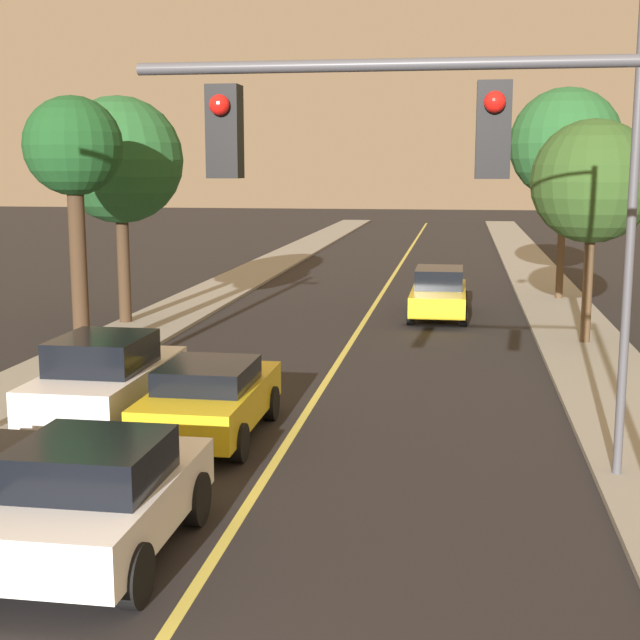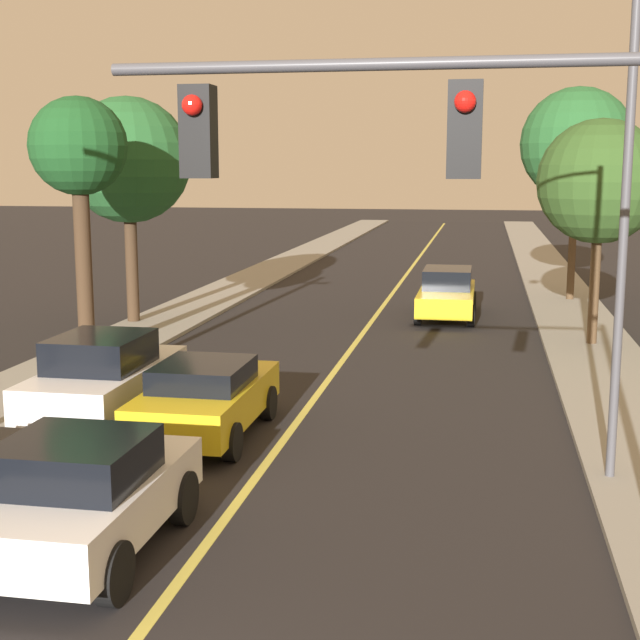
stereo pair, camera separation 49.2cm
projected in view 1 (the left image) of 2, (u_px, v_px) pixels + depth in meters
name	position (u px, v px, depth m)	size (l,w,h in m)	color
road_surface	(395.00, 273.00, 41.42)	(10.30, 80.00, 0.01)	black
sidewalk_left	(261.00, 270.00, 42.40)	(2.50, 80.00, 0.12)	gray
sidewalk_right	(536.00, 275.00, 40.43)	(2.50, 80.00, 0.12)	gray
car_near_lane_front	(97.00, 496.00, 11.12)	(2.05, 3.80, 1.58)	white
car_near_lane_second	(210.00, 398.00, 16.14)	(1.90, 4.12, 1.42)	gold
car_outer_lane_second	(106.00, 379.00, 17.15)	(1.97, 4.33, 1.71)	white
car_far_oncoming	(439.00, 293.00, 29.20)	(1.86, 5.02, 1.61)	gold
traffic_signal_mast	(530.00, 214.00, 8.41)	(5.85, 0.42, 5.96)	#47474C
streetlamp_right	(602.00, 157.00, 13.27)	(2.09, 0.36, 7.68)	#47474C
tree_left_near	(120.00, 161.00, 26.95)	(3.82, 3.82, 6.88)	#3D2B1C
tree_left_far	(73.00, 152.00, 21.92)	(2.44, 2.44, 6.50)	#3D2B1C
tree_right_near	(566.00, 144.00, 31.85)	(4.00, 4.00, 7.57)	#4C3823
tree_right_far	(593.00, 182.00, 23.85)	(3.31, 3.31, 6.04)	#4C3823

